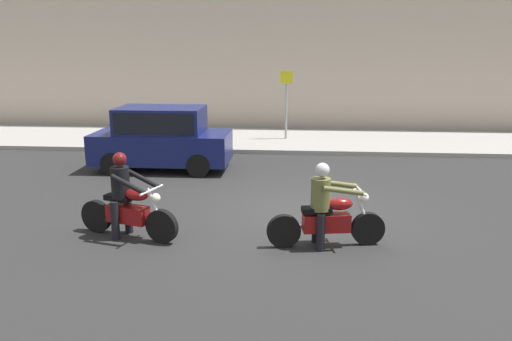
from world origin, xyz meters
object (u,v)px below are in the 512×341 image
Objects in this scene: motorcycle_with_rider_black_leather at (126,203)px; street_sign_post at (286,98)px; motorcycle_with_rider_olive at (326,213)px; parked_hatchback_navy at (162,138)px.

street_sign_post is at bearing 74.36° from motorcycle_with_rider_black_leather.
motorcycle_with_rider_olive is 1.04× the size of motorcycle_with_rider_black_leather.
parked_hatchback_navy is (-0.72, 5.24, 0.27)m from motorcycle_with_rider_black_leather.
street_sign_post reaches higher than parked_hatchback_navy.
street_sign_post is (-0.94, 9.83, 1.02)m from motorcycle_with_rider_olive.
motorcycle_with_rider_olive is at bearing -84.55° from street_sign_post.
parked_hatchback_navy is at bearing 97.84° from motorcycle_with_rider_black_leather.
motorcycle_with_rider_olive is 3.66m from motorcycle_with_rider_black_leather.
parked_hatchback_navy is (-4.37, 5.38, 0.31)m from motorcycle_with_rider_olive.
motorcycle_with_rider_black_leather is 5.29m from parked_hatchback_navy.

